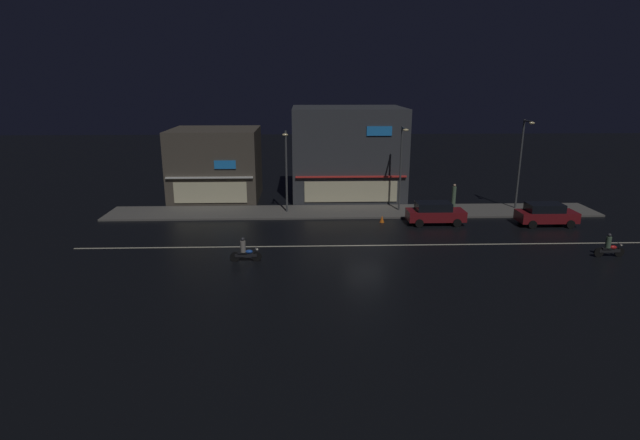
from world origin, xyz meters
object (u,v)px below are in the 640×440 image
Objects in this scene: parked_car_near_kerb at (435,213)px; traffic_cone at (382,219)px; streetlamp_east at (522,157)px; parked_car_trailing at (546,214)px; streetlamp_mid at (401,162)px; pedestrian_on_sidewalk at (454,196)px; motorcycle_following at (245,251)px; motorcycle_lead at (609,247)px; streetlamp_west at (286,165)px.

traffic_cone is (-3.93, 0.50, -0.59)m from parked_car_near_kerb.
streetlamp_east is 1.71× the size of parked_car_trailing.
streetlamp_mid is 3.45× the size of pedestrian_on_sidewalk.
motorcycle_following is at bearing -139.06° from traffic_cone.
motorcycle_lead is at bearing -85.33° from streetlamp_east.
streetlamp_mid reaches higher than traffic_cone.
parked_car_near_kerb is (-2.76, -4.56, -0.21)m from pedestrian_on_sidewalk.
motorcycle_lead is 22.34m from motorcycle_following.
streetlamp_east is at bearing 1.91° from streetlamp_west.
streetlamp_mid is 11.57m from parked_car_trailing.
motorcycle_lead is 15.21m from traffic_cone.
pedestrian_on_sidewalk reaches higher than motorcycle_lead.
motorcycle_following is 3.45× the size of traffic_cone.
parked_car_near_kerb reaches higher than traffic_cone.
streetlamp_east is 3.87× the size of motorcycle_following.
streetlamp_west is 0.89× the size of streetlamp_east.
motorcycle_following is at bearing -150.00° from parked_car_near_kerb.
motorcycle_following is at bearing 0.50° from motorcycle_lead.
streetlamp_mid is 1.60× the size of parked_car_near_kerb.
motorcycle_following reaches higher than traffic_cone.
streetlamp_east is 1.71× the size of parked_car_near_kerb.
pedestrian_on_sidewalk is 0.46× the size of parked_car_trailing.
parked_car_near_kerb is at bearing -40.70° from motorcycle_lead.
streetlamp_mid is at bearing -177.80° from streetlamp_east.
streetlamp_mid is 3.62× the size of motorcycle_lead.
streetlamp_mid is 1.60× the size of parked_car_trailing.
parked_car_near_kerb reaches higher than motorcycle_lead.
streetlamp_mid is 16.05m from motorcycle_lead.
pedestrian_on_sidewalk reaches higher than parked_car_trailing.
streetlamp_west is at bearing 159.41° from traffic_cone.
motorcycle_following is at bearing -135.37° from streetlamp_mid.
motorcycle_lead is at bearing -41.01° from parked_car_near_kerb.
motorcycle_following is at bearing 176.12° from pedestrian_on_sidewalk.
traffic_cone is at bearing -20.59° from streetlamp_west.
parked_car_trailing is (5.48, -5.20, -0.21)m from pedestrian_on_sidewalk.
traffic_cone is (-6.69, -4.06, -0.80)m from pedestrian_on_sidewalk.
motorcycle_following is (-11.45, -11.31, -3.58)m from streetlamp_mid.
streetlamp_east reaches higher than pedestrian_on_sidewalk.
parked_car_near_kerb reaches higher than motorcycle_following.
parked_car_near_kerb is 15.57m from motorcycle_following.
streetlamp_west is at bearing -178.09° from streetlamp_east.
streetlamp_mid is at bearing -22.05° from parked_car_trailing.
motorcycle_following is (-21.72, -7.15, -0.24)m from parked_car_trailing.
parked_car_trailing is (8.24, -0.63, 0.00)m from parked_car_near_kerb.
pedestrian_on_sidewalk is 0.46× the size of parked_car_near_kerb.
streetlamp_mid is at bearing -142.03° from motorcycle_following.
parked_car_trailing is (10.26, -4.16, -3.34)m from streetlamp_mid.
pedestrian_on_sidewalk is at bearing 12.28° from streetlamp_mid.
streetlamp_west reaches higher than parked_car_near_kerb.
parked_car_trailing is at bearing -85.97° from streetlamp_east.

